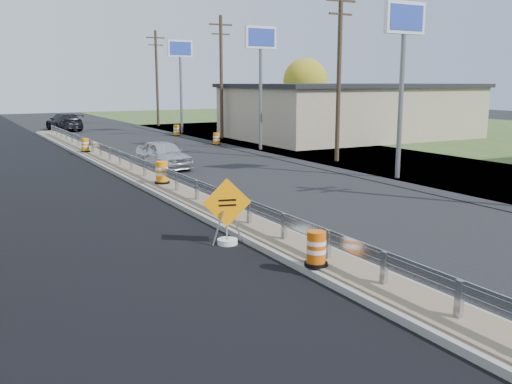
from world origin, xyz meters
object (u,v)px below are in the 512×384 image
barrel_shoulder_mid (217,139)px  barrel_shoulder_far (177,131)px  barrel_median_mid (162,173)px  barrel_median_near (316,249)px  car_dark_far (64,122)px  barrel_median_far (85,146)px  caution_sign (227,228)px  car_silver (164,154)px

barrel_shoulder_mid → barrel_shoulder_far: (0.00, 7.83, 0.02)m
barrel_median_mid → barrel_shoulder_far: bearing=67.5°
barrel_median_near → car_dark_far: 44.30m
barrel_shoulder_mid → car_dark_far: (-7.11, 17.85, 0.38)m
barrel_shoulder_mid → car_dark_far: size_ratio=0.16×
barrel_median_near → barrel_median_mid: bearing=87.3°
barrel_median_far → barrel_shoulder_mid: (9.53, 1.63, -0.21)m
caution_sign → barrel_shoulder_mid: (10.46, 23.14, -0.06)m
car_silver → barrel_median_near: bearing=-104.2°
barrel_median_far → car_silver: bearing=-71.2°
barrel_median_mid → barrel_median_far: (-0.36, 12.64, -0.05)m
barrel_shoulder_mid → barrel_median_near: bearing=-110.3°
barrel_median_near → barrel_median_mid: size_ratio=0.88×
caution_sign → car_silver: 14.76m
caution_sign → barrel_median_far: caution_sign is taller
barrel_median_mid → barrel_shoulder_mid: bearing=57.3°
barrel_median_far → car_silver: (2.42, -7.13, 0.10)m
barrel_median_near → barrel_shoulder_mid: bearing=69.7°
barrel_shoulder_mid → barrel_median_far: bearing=-170.3°
barrel_median_near → car_dark_far: (2.64, 44.23, 0.17)m
barrel_median_far → barrel_shoulder_mid: barrel_median_far is taller
caution_sign → car_silver: (3.35, 14.37, 0.24)m
car_silver → car_dark_far: (0.00, 26.61, 0.08)m
barrel_median_near → barrel_shoulder_mid: barrel_median_near is taller
barrel_shoulder_mid → barrel_shoulder_far: bearing=90.0°
caution_sign → car_dark_far: 41.12m
barrel_shoulder_mid → barrel_median_mid: bearing=-122.7°
barrel_shoulder_far → barrel_median_mid: bearing=-112.5°
barrel_median_near → car_silver: (2.64, 17.62, 0.10)m
barrel_median_far → car_silver: 7.53m
barrel_median_mid → car_dark_far: size_ratio=0.17×
barrel_shoulder_mid → car_silver: size_ratio=0.20×
caution_sign → barrel_shoulder_far: size_ratio=2.07×
barrel_median_mid → barrel_shoulder_mid: size_ratio=1.08×
barrel_median_mid → caution_sign: bearing=-98.3°
barrel_shoulder_mid → car_silver: car_silver is taller
barrel_median_near → barrel_median_mid: 12.11m
barrel_median_near → barrel_median_far: bearing=89.5°
barrel_shoulder_mid → barrel_shoulder_far: 7.83m
barrel_median_near → barrel_shoulder_far: size_ratio=0.90×
caution_sign → barrel_median_mid: caution_sign is taller
car_silver → barrel_shoulder_mid: bearing=45.3°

